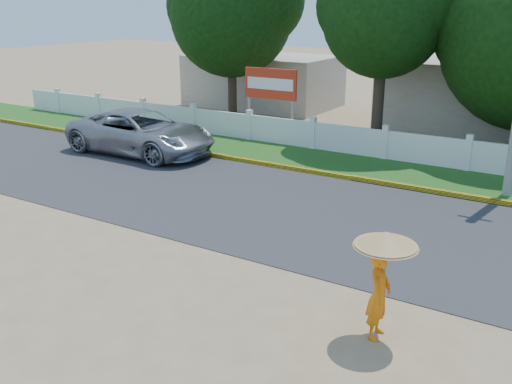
{
  "coord_description": "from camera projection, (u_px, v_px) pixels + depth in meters",
  "views": [
    {
      "loc": [
        6.8,
        -9.02,
        5.62
      ],
      "look_at": [
        0.0,
        2.0,
        1.3
      ],
      "focal_mm": 40.0,
      "sensor_mm": 36.0,
      "label": 1
    }
  ],
  "objects": [
    {
      "name": "billboard",
      "position": [
        271.0,
        87.0,
        24.49
      ],
      "size": [
        2.5,
        0.13,
        2.95
      ],
      "color": "gray",
      "rests_on": "ground"
    },
    {
      "name": "vehicle",
      "position": [
        141.0,
        132.0,
        22.06
      ],
      "size": [
        6.05,
        2.8,
        1.68
      ],
      "primitive_type": "imported",
      "rotation": [
        0.0,
        0.0,
        1.57
      ],
      "color": "#999AA0",
      "rests_on": "ground"
    },
    {
      "name": "ground",
      "position": [
        208.0,
        273.0,
        12.45
      ],
      "size": [
        120.0,
        120.0,
        0.0
      ],
      "primitive_type": "plane",
      "color": "#9E8460",
      "rests_on": "ground"
    },
    {
      "name": "fence",
      "position": [
        385.0,
        145.0,
        21.32
      ],
      "size": [
        40.0,
        0.1,
        1.1
      ],
      "primitive_type": "cube",
      "color": "silver",
      "rests_on": "ground"
    },
    {
      "name": "building_near",
      "position": [
        505.0,
        99.0,
        24.98
      ],
      "size": [
        10.0,
        6.0,
        3.2
      ],
      "primitive_type": "cube",
      "color": "#B7AD99",
      "rests_on": "ground"
    },
    {
      "name": "building_far",
      "position": [
        263.0,
        81.0,
        32.32
      ],
      "size": [
        8.0,
        5.0,
        2.8
      ],
      "primitive_type": "cube",
      "color": "#B7AD99",
      "rests_on": "ground"
    },
    {
      "name": "road",
      "position": [
        302.0,
        211.0,
        16.08
      ],
      "size": [
        60.0,
        7.0,
        0.02
      ],
      "primitive_type": "cube",
      "color": "#38383A",
      "rests_on": "ground"
    },
    {
      "name": "curb",
      "position": [
        351.0,
        178.0,
        18.92
      ],
      "size": [
        40.0,
        0.18,
        0.16
      ],
      "primitive_type": "cube",
      "color": "yellow",
      "rests_on": "ground"
    },
    {
      "name": "monk_with_parasol",
      "position": [
        382.0,
        269.0,
        9.68
      ],
      "size": [
        1.1,
        1.1,
        2.0
      ],
      "color": "orange",
      "rests_on": "ground"
    },
    {
      "name": "grass_verge",
      "position": [
        370.0,
        168.0,
        20.31
      ],
      "size": [
        60.0,
        3.5,
        0.03
      ],
      "primitive_type": "cube",
      "color": "#2D601E",
      "rests_on": "ground"
    }
  ]
}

